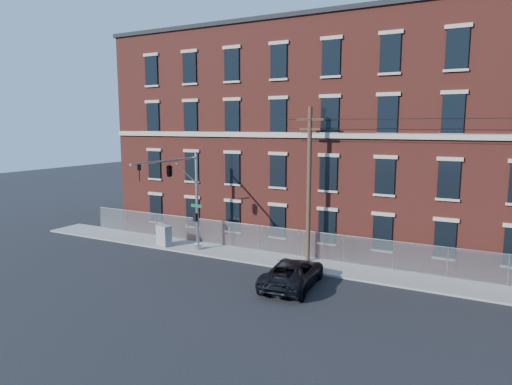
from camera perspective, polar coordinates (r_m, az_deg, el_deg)
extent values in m
plane|color=black|center=(26.12, -2.14, -11.50)|extent=(140.00, 140.00, 0.00)
cube|color=gray|center=(27.75, 26.13, -11.04)|extent=(65.00, 3.00, 0.12)
cube|color=maroon|center=(35.30, 27.42, 6.05)|extent=(55.00, 14.00, 16.00)
cube|color=black|center=(36.02, 28.36, 19.09)|extent=(55.30, 14.30, 0.30)
cube|color=#ADA490|center=(28.22, 27.35, 6.28)|extent=(55.00, 0.18, 0.35)
cube|color=black|center=(37.69, -12.61, -1.99)|extent=(1.20, 0.10, 2.20)
cube|color=black|center=(37.22, -12.79, 3.47)|extent=(1.20, 0.10, 2.20)
cube|color=black|center=(37.09, -12.99, 9.33)|extent=(1.20, 0.10, 2.20)
cube|color=black|center=(37.33, -13.18, 14.86)|extent=(1.20, 0.10, 2.20)
cube|color=black|center=(35.46, -8.07, -2.52)|extent=(1.20, 0.10, 2.20)
cube|color=black|center=(34.96, -8.20, 3.28)|extent=(1.20, 0.10, 2.20)
cube|color=black|center=(34.82, -8.33, 9.52)|extent=(1.20, 0.10, 2.20)
cube|color=black|center=(35.08, -8.46, 15.41)|extent=(1.20, 0.10, 2.20)
cube|color=black|center=(33.49, -2.96, -3.10)|extent=(1.20, 0.10, 2.20)
cube|color=black|center=(32.96, -3.01, 3.04)|extent=(1.20, 0.10, 2.20)
cube|color=black|center=(32.81, -3.06, 9.66)|extent=(1.20, 0.10, 2.20)
cube|color=black|center=(33.08, -3.11, 15.91)|extent=(1.20, 0.10, 2.20)
cube|color=black|center=(31.82, 2.75, -3.71)|extent=(1.20, 0.10, 2.20)
cube|color=black|center=(31.26, 2.80, 2.75)|extent=(1.20, 0.10, 2.20)
cube|color=black|center=(31.11, 2.85, 9.73)|extent=(1.20, 0.10, 2.20)
cube|color=black|center=(31.39, 2.90, 16.31)|extent=(1.20, 0.10, 2.20)
cube|color=black|center=(30.50, 9.03, -4.35)|extent=(1.20, 0.10, 2.20)
cube|color=black|center=(29.91, 9.19, 2.39)|extent=(1.20, 0.10, 2.20)
cube|color=black|center=(29.75, 9.36, 9.68)|extent=(1.20, 0.10, 2.20)
cube|color=black|center=(30.05, 9.54, 16.56)|extent=(1.20, 0.10, 2.20)
cube|color=black|center=(29.58, 15.79, -4.98)|extent=(1.20, 0.10, 2.20)
cube|color=black|center=(28.97, 16.08, 1.97)|extent=(1.20, 0.10, 2.20)
cube|color=black|center=(28.81, 16.40, 9.50)|extent=(1.20, 0.10, 2.20)
cube|color=black|center=(29.11, 16.71, 16.59)|extent=(1.20, 0.10, 2.20)
cube|color=black|center=(29.09, 22.90, -5.56)|extent=(1.20, 0.10, 2.20)
cube|color=black|center=(28.48, 23.32, 1.50)|extent=(1.20, 0.10, 2.20)
cube|color=black|center=(28.31, 23.78, 9.15)|extent=(1.20, 0.10, 2.20)
cube|color=black|center=(28.62, 24.23, 16.36)|extent=(1.20, 0.10, 2.20)
cube|color=#A5A8AD|center=(28.70, 26.34, -8.40)|extent=(59.00, 0.02, 1.80)
cylinder|color=#9EA0A5|center=(28.47, 26.46, -6.66)|extent=(59.00, 0.04, 0.04)
cylinder|color=#9EA0A5|center=(41.31, -19.16, -3.01)|extent=(0.06, 0.06, 1.85)
cylinder|color=#9EA0A5|center=(39.14, -16.03, -3.49)|extent=(0.06, 0.06, 1.85)
cylinder|color=#9EA0A5|center=(37.10, -12.55, -4.01)|extent=(0.06, 0.06, 1.85)
cylinder|color=#9EA0A5|center=(35.21, -8.66, -4.57)|extent=(0.06, 0.06, 1.85)
cylinder|color=#9EA0A5|center=(33.51, -4.36, -5.17)|extent=(0.06, 0.06, 1.85)
cylinder|color=#9EA0A5|center=(32.02, 0.39, -5.80)|extent=(0.06, 0.06, 1.85)
cylinder|color=#9EA0A5|center=(30.77, 5.57, -6.43)|extent=(0.06, 0.06, 1.85)
cylinder|color=#9EA0A5|center=(29.79, 11.15, -7.06)|extent=(0.06, 0.06, 1.85)
cylinder|color=#9EA0A5|center=(29.11, 17.07, -7.65)|extent=(0.06, 0.06, 1.85)
cylinder|color=#9EA0A5|center=(28.76, 23.22, -8.17)|extent=(0.06, 0.06, 1.85)
cylinder|color=#9EA0A5|center=(28.73, 29.46, -8.61)|extent=(0.06, 0.06, 1.85)
cylinder|color=#9EA0A5|center=(32.02, -7.51, -1.11)|extent=(0.22, 0.22, 7.00)
cylinder|color=#9EA0A5|center=(32.73, -7.40, -6.82)|extent=(0.50, 0.50, 0.40)
cylinder|color=#9EA0A5|center=(29.06, -11.32, 3.98)|extent=(0.14, 6.50, 0.14)
cylinder|color=#9EA0A5|center=(30.77, -8.87, 2.41)|extent=(0.08, 2.18, 1.56)
cube|color=#0C592D|center=(31.92, -7.59, -1.69)|extent=(0.90, 0.03, 0.22)
cube|color=black|center=(32.02, -7.73, -3.12)|extent=(0.25, 0.25, 0.60)
imported|color=black|center=(27.18, -14.66, 2.40)|extent=(0.16, 0.20, 1.00)
imported|color=black|center=(29.30, -10.99, 2.94)|extent=(0.53, 2.48, 1.00)
cylinder|color=#4D3626|center=(29.02, 6.75, 0.90)|extent=(0.28, 0.28, 10.00)
cube|color=#4D3626|center=(28.77, 6.90, 9.22)|extent=(1.80, 0.12, 0.12)
cube|color=#4D3626|center=(28.76, 6.88, 8.03)|extent=(1.40, 0.12, 0.12)
imported|color=black|center=(25.55, 4.68, -10.17)|extent=(3.02, 5.71, 1.53)
cube|color=gray|center=(34.03, -11.65, -5.36)|extent=(1.34, 0.94, 1.52)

